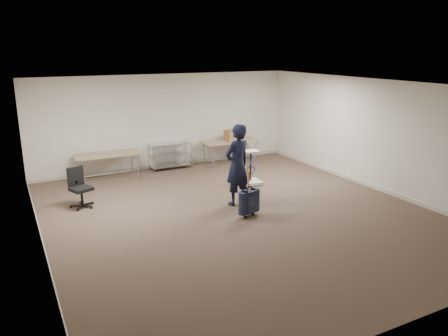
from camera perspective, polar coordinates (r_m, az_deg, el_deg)
ground at (r=9.68m, az=1.81°, el=-5.99°), size 9.00×9.00×0.00m
room_shell at (r=10.82m, az=-1.74°, el=-3.36°), size 8.00×9.00×9.00m
folding_table_left at (r=12.41m, az=-14.91°, el=1.60°), size 1.80×0.75×0.73m
folding_table_right at (r=13.69m, az=0.78°, el=3.39°), size 1.80×0.75×0.73m
wire_shelf at (r=13.21m, az=-7.04°, el=1.77°), size 1.22×0.47×0.80m
person at (r=10.00m, az=1.74°, el=0.41°), size 0.79×0.62×1.89m
suitcase at (r=9.43m, az=3.30°, el=-4.42°), size 0.40×0.29×0.99m
office_chair at (r=10.53m, az=-18.19°, el=-3.38°), size 0.56×0.57×0.92m
equipment_cart at (r=11.67m, az=3.57°, el=-0.99°), size 0.57×0.57×0.93m
cardboard_box at (r=13.66m, az=1.09°, el=4.29°), size 0.48×0.38×0.33m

